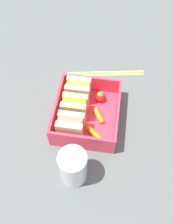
{
  "coord_description": "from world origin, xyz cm",
  "views": [
    {
      "loc": [
        -32.1,
        -4.85,
        52.44
      ],
      "look_at": [
        0.0,
        0.0,
        2.7
      ],
      "focal_mm": 40.0,
      "sensor_mm": 36.0,
      "label": 1
    }
  ],
  "objects_px": {
    "strawberry_far_left": "(100,97)",
    "drinking_glass": "(73,167)",
    "sandwich_left": "(71,126)",
    "sandwich_center": "(78,90)",
    "chopstick_pair": "(106,73)",
    "sandwich_center_left": "(75,107)",
    "carrot_stick_left": "(99,116)",
    "carrot_stick_far_left": "(95,134)"
  },
  "relations": [
    {
      "from": "strawberry_far_left",
      "to": "drinking_glass",
      "type": "height_order",
      "value": "drinking_glass"
    },
    {
      "from": "sandwich_left",
      "to": "drinking_glass",
      "type": "distance_m",
      "value": 0.1
    },
    {
      "from": "sandwich_center",
      "to": "strawberry_far_left",
      "type": "relative_size",
      "value": 1.9
    },
    {
      "from": "chopstick_pair",
      "to": "strawberry_far_left",
      "type": "bearing_deg",
      "value": 177.92
    },
    {
      "from": "sandwich_center_left",
      "to": "sandwich_center",
      "type": "relative_size",
      "value": 1.0
    },
    {
      "from": "sandwich_center",
      "to": "drinking_glass",
      "type": "bearing_deg",
      "value": -173.17
    },
    {
      "from": "sandwich_center",
      "to": "drinking_glass",
      "type": "xyz_separation_m",
      "value": [
        -0.2,
        -0.02,
        0.01
      ]
    },
    {
      "from": "sandwich_center_left",
      "to": "sandwich_center",
      "type": "xyz_separation_m",
      "value": [
        0.05,
        0.0,
        0.0
      ]
    },
    {
      "from": "strawberry_far_left",
      "to": "chopstick_pair",
      "type": "xyz_separation_m",
      "value": [
        0.1,
        -0.0,
        -0.02
      ]
    },
    {
      "from": "carrot_stick_left",
      "to": "chopstick_pair",
      "type": "height_order",
      "value": "carrot_stick_left"
    },
    {
      "from": "sandwich_left",
      "to": "sandwich_center",
      "type": "distance_m",
      "value": 0.1
    },
    {
      "from": "carrot_stick_left",
      "to": "drinking_glass",
      "type": "xyz_separation_m",
      "value": [
        -0.15,
        0.03,
        0.03
      ]
    },
    {
      "from": "sandwich_center",
      "to": "chopstick_pair",
      "type": "xyz_separation_m",
      "value": [
        0.1,
        -0.06,
        -0.04
      ]
    },
    {
      "from": "sandwich_left",
      "to": "drinking_glass",
      "type": "relative_size",
      "value": 0.62
    },
    {
      "from": "sandwich_center_left",
      "to": "sandwich_center",
      "type": "distance_m",
      "value": 0.05
    },
    {
      "from": "carrot_stick_left",
      "to": "chopstick_pair",
      "type": "xyz_separation_m",
      "value": [
        0.15,
        -0.0,
        -0.01
      ]
    },
    {
      "from": "carrot_stick_far_left",
      "to": "carrot_stick_left",
      "type": "distance_m",
      "value": 0.05
    },
    {
      "from": "sandwich_left",
      "to": "chopstick_pair",
      "type": "bearing_deg",
      "value": -16.33
    },
    {
      "from": "strawberry_far_left",
      "to": "sandwich_center",
      "type": "bearing_deg",
      "value": 89.78
    },
    {
      "from": "sandwich_center",
      "to": "drinking_glass",
      "type": "distance_m",
      "value": 0.2
    },
    {
      "from": "sandwich_left",
      "to": "carrot_stick_left",
      "type": "relative_size",
      "value": 1.33
    },
    {
      "from": "sandwich_center_left",
      "to": "carrot_stick_far_left",
      "type": "bearing_deg",
      "value": -132.67
    },
    {
      "from": "strawberry_far_left",
      "to": "drinking_glass",
      "type": "relative_size",
      "value": 0.33
    },
    {
      "from": "sandwich_center",
      "to": "strawberry_far_left",
      "type": "height_order",
      "value": "sandwich_center"
    },
    {
      "from": "carrot_stick_far_left",
      "to": "chopstick_pair",
      "type": "bearing_deg",
      "value": -1.17
    },
    {
      "from": "sandwich_left",
      "to": "strawberry_far_left",
      "type": "height_order",
      "value": "sandwich_left"
    },
    {
      "from": "sandwich_center",
      "to": "carrot_stick_left",
      "type": "distance_m",
      "value": 0.08
    },
    {
      "from": "sandwich_center_left",
      "to": "strawberry_far_left",
      "type": "distance_m",
      "value": 0.08
    },
    {
      "from": "carrot_stick_far_left",
      "to": "sandwich_left",
      "type": "bearing_deg",
      "value": 90.34
    },
    {
      "from": "sandwich_left",
      "to": "carrot_stick_far_left",
      "type": "distance_m",
      "value": 0.06
    },
    {
      "from": "sandwich_left",
      "to": "drinking_glass",
      "type": "bearing_deg",
      "value": -166.12
    },
    {
      "from": "carrot_stick_left",
      "to": "strawberry_far_left",
      "type": "height_order",
      "value": "strawberry_far_left"
    },
    {
      "from": "carrot_stick_far_left",
      "to": "sandwich_center",
      "type": "bearing_deg",
      "value": 28.4
    },
    {
      "from": "chopstick_pair",
      "to": "drinking_glass",
      "type": "distance_m",
      "value": 0.3
    },
    {
      "from": "strawberry_far_left",
      "to": "chopstick_pair",
      "type": "bearing_deg",
      "value": -2.08
    },
    {
      "from": "carrot_stick_left",
      "to": "chopstick_pair",
      "type": "bearing_deg",
      "value": -0.61
    },
    {
      "from": "carrot_stick_far_left",
      "to": "chopstick_pair",
      "type": "height_order",
      "value": "carrot_stick_far_left"
    },
    {
      "from": "sandwich_center_left",
      "to": "drinking_glass",
      "type": "xyz_separation_m",
      "value": [
        -0.15,
        -0.02,
        0.01
      ]
    },
    {
      "from": "carrot_stick_left",
      "to": "sandwich_left",
      "type": "bearing_deg",
      "value": 131.41
    },
    {
      "from": "drinking_glass",
      "to": "chopstick_pair",
      "type": "bearing_deg",
      "value": -6.78
    },
    {
      "from": "carrot_stick_far_left",
      "to": "strawberry_far_left",
      "type": "distance_m",
      "value": 0.1
    },
    {
      "from": "sandwich_center_left",
      "to": "carrot_stick_far_left",
      "type": "xyz_separation_m",
      "value": [
        -0.05,
        -0.06,
        -0.02
      ]
    }
  ]
}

